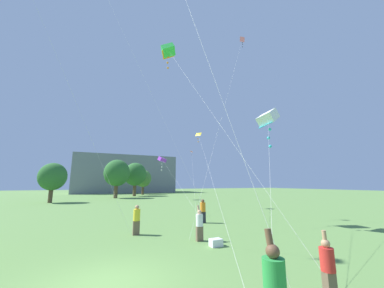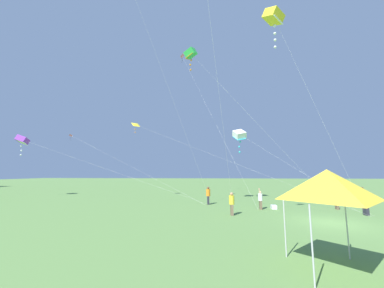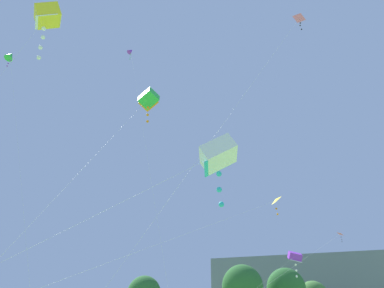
{
  "view_description": "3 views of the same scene",
  "coord_description": "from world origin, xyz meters",
  "px_view_note": "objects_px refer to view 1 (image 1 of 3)",
  "views": [
    {
      "loc": [
        -0.46,
        -7.46,
        3.01
      ],
      "look_at": [
        8.57,
        12.83,
        7.11
      ],
      "focal_mm": 20.0,
      "sensor_mm": 36.0,
      "label": 1
    },
    {
      "loc": [
        -15.08,
        7.7,
        3.21
      ],
      "look_at": [
        9.57,
        9.94,
        6.54
      ],
      "focal_mm": 20.0,
      "sensor_mm": 36.0,
      "label": 2
    },
    {
      "loc": [
        14.84,
        -9.62,
        1.62
      ],
      "look_at": [
        8.38,
        8.22,
        10.46
      ],
      "focal_mm": 35.0,
      "sensor_mm": 36.0,
      "label": 3
    }
  ],
  "objects_px": {
    "kite_pink_delta_1": "(242,42)",
    "kite_pink_delta_8": "(192,153)",
    "kite_white_box_0": "(268,119)",
    "kite_yellow_delta_5": "(198,134)",
    "kite_purple_box_2": "(162,160)",
    "kite_green_box_3": "(168,51)",
    "person_red_shirt": "(328,266)",
    "person_yellow_shirt": "(137,219)",
    "cooler_box": "(216,243)",
    "person_white_shirt": "(199,223)",
    "person_orange_shirt": "(203,210)"
  },
  "relations": [
    {
      "from": "cooler_box",
      "to": "person_red_shirt",
      "type": "distance_m",
      "value": 5.53
    },
    {
      "from": "person_white_shirt",
      "to": "kite_purple_box_2",
      "type": "bearing_deg",
      "value": -32.9
    },
    {
      "from": "kite_pink_delta_1",
      "to": "kite_pink_delta_8",
      "type": "relative_size",
      "value": 0.99
    },
    {
      "from": "kite_purple_box_2",
      "to": "kite_white_box_0",
      "type": "bearing_deg",
      "value": -90.28
    },
    {
      "from": "person_red_shirt",
      "to": "kite_pink_delta_1",
      "type": "distance_m",
      "value": 26.45
    },
    {
      "from": "cooler_box",
      "to": "kite_purple_box_2",
      "type": "distance_m",
      "value": 32.18
    },
    {
      "from": "kite_green_box_3",
      "to": "person_yellow_shirt",
      "type": "bearing_deg",
      "value": -129.04
    },
    {
      "from": "cooler_box",
      "to": "kite_green_box_3",
      "type": "height_order",
      "value": "kite_green_box_3"
    },
    {
      "from": "person_red_shirt",
      "to": "kite_purple_box_2",
      "type": "distance_m",
      "value": 37.29
    },
    {
      "from": "kite_purple_box_2",
      "to": "kite_yellow_delta_5",
      "type": "relative_size",
      "value": 1.16
    },
    {
      "from": "person_yellow_shirt",
      "to": "kite_pink_delta_8",
      "type": "bearing_deg",
      "value": 85.06
    },
    {
      "from": "person_red_shirt",
      "to": "person_yellow_shirt",
      "type": "distance_m",
      "value": 10.05
    },
    {
      "from": "person_yellow_shirt",
      "to": "kite_purple_box_2",
      "type": "bearing_deg",
      "value": 97.4
    },
    {
      "from": "person_white_shirt",
      "to": "kite_white_box_0",
      "type": "height_order",
      "value": "kite_white_box_0"
    },
    {
      "from": "kite_white_box_0",
      "to": "kite_purple_box_2",
      "type": "distance_m",
      "value": 28.69
    },
    {
      "from": "person_red_shirt",
      "to": "kite_pink_delta_8",
      "type": "distance_m",
      "value": 34.29
    },
    {
      "from": "person_red_shirt",
      "to": "kite_green_box_3",
      "type": "height_order",
      "value": "kite_green_box_3"
    },
    {
      "from": "kite_pink_delta_1",
      "to": "kite_purple_box_2",
      "type": "xyz_separation_m",
      "value": [
        -3.77,
        21.15,
        -12.85
      ]
    },
    {
      "from": "kite_pink_delta_1",
      "to": "kite_purple_box_2",
      "type": "bearing_deg",
      "value": 100.1
    },
    {
      "from": "person_orange_shirt",
      "to": "kite_pink_delta_1",
      "type": "distance_m",
      "value": 21.16
    },
    {
      "from": "person_orange_shirt",
      "to": "person_white_shirt",
      "type": "xyz_separation_m",
      "value": [
        -2.56,
        -4.65,
        -0.07
      ]
    },
    {
      "from": "person_red_shirt",
      "to": "kite_pink_delta_8",
      "type": "relative_size",
      "value": 0.08
    },
    {
      "from": "person_orange_shirt",
      "to": "kite_yellow_delta_5",
      "type": "bearing_deg",
      "value": 148.86
    },
    {
      "from": "cooler_box",
      "to": "kite_pink_delta_1",
      "type": "distance_m",
      "value": 24.41
    },
    {
      "from": "person_yellow_shirt",
      "to": "kite_white_box_0",
      "type": "relative_size",
      "value": 0.18
    },
    {
      "from": "person_yellow_shirt",
      "to": "kite_green_box_3",
      "type": "distance_m",
      "value": 14.74
    },
    {
      "from": "cooler_box",
      "to": "kite_purple_box_2",
      "type": "relative_size",
      "value": 0.02
    },
    {
      "from": "cooler_box",
      "to": "person_yellow_shirt",
      "type": "xyz_separation_m",
      "value": [
        -3.15,
        3.97,
        0.75
      ]
    },
    {
      "from": "kite_white_box_0",
      "to": "kite_purple_box_2",
      "type": "bearing_deg",
      "value": 89.72
    },
    {
      "from": "kite_white_box_0",
      "to": "person_orange_shirt",
      "type": "bearing_deg",
      "value": 133.38
    },
    {
      "from": "kite_yellow_delta_5",
      "to": "kite_pink_delta_8",
      "type": "bearing_deg",
      "value": 70.12
    },
    {
      "from": "person_yellow_shirt",
      "to": "person_orange_shirt",
      "type": "xyz_separation_m",
      "value": [
        5.42,
        1.88,
        0.04
      ]
    },
    {
      "from": "person_white_shirt",
      "to": "kite_white_box_0",
      "type": "distance_m",
      "value": 9.28
    },
    {
      "from": "person_orange_shirt",
      "to": "kite_pink_delta_1",
      "type": "height_order",
      "value": "kite_pink_delta_1"
    },
    {
      "from": "kite_purple_box_2",
      "to": "kite_green_box_3",
      "type": "height_order",
      "value": "kite_green_box_3"
    },
    {
      "from": "kite_pink_delta_1",
      "to": "kite_purple_box_2",
      "type": "relative_size",
      "value": 0.82
    },
    {
      "from": "kite_pink_delta_1",
      "to": "kite_yellow_delta_5",
      "type": "bearing_deg",
      "value": 121.49
    },
    {
      "from": "person_white_shirt",
      "to": "kite_green_box_3",
      "type": "height_order",
      "value": "kite_green_box_3"
    },
    {
      "from": "cooler_box",
      "to": "kite_green_box_3",
      "type": "relative_size",
      "value": 0.04
    },
    {
      "from": "kite_white_box_0",
      "to": "person_white_shirt",
      "type": "bearing_deg",
      "value": -172.12
    },
    {
      "from": "kite_white_box_0",
      "to": "kite_yellow_delta_5",
      "type": "xyz_separation_m",
      "value": [
        0.5,
        13.1,
        1.59
      ]
    },
    {
      "from": "person_white_shirt",
      "to": "kite_green_box_3",
      "type": "bearing_deg",
      "value": -20.26
    },
    {
      "from": "person_yellow_shirt",
      "to": "person_white_shirt",
      "type": "bearing_deg",
      "value": -17.86
    },
    {
      "from": "person_yellow_shirt",
      "to": "kite_pink_delta_8",
      "type": "xyz_separation_m",
      "value": [
        13.56,
        22.37,
        7.63
      ]
    },
    {
      "from": "person_yellow_shirt",
      "to": "kite_pink_delta_8",
      "type": "height_order",
      "value": "kite_pink_delta_8"
    },
    {
      "from": "person_red_shirt",
      "to": "kite_green_box_3",
      "type": "relative_size",
      "value": 0.11
    },
    {
      "from": "kite_white_box_0",
      "to": "kite_green_box_3",
      "type": "height_order",
      "value": "kite_green_box_3"
    },
    {
      "from": "kite_yellow_delta_5",
      "to": "kite_purple_box_2",
      "type": "bearing_deg",
      "value": 91.33
    },
    {
      "from": "kite_white_box_0",
      "to": "cooler_box",
      "type": "bearing_deg",
      "value": -160.68
    },
    {
      "from": "person_red_shirt",
      "to": "kite_yellow_delta_5",
      "type": "distance_m",
      "value": 23.16
    }
  ]
}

